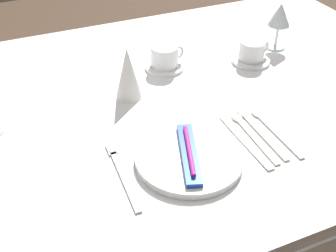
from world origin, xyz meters
name	(u,v)px	position (x,y,z in m)	size (l,w,h in m)	color
dining_table	(153,125)	(0.00, 0.00, 0.66)	(1.80, 1.11, 0.74)	white
dinner_plate	(189,159)	(-0.02, -0.27, 0.75)	(0.25, 0.25, 0.02)	white
toothbrush_package	(189,153)	(-0.02, -0.27, 0.77)	(0.10, 0.21, 0.02)	blue
fork_outer	(122,173)	(-0.17, -0.24, 0.74)	(0.03, 0.23, 0.00)	beige
dinner_knife	(246,143)	(0.14, -0.26, 0.74)	(0.02, 0.22, 0.00)	beige
spoon_soup	(249,131)	(0.17, -0.23, 0.74)	(0.03, 0.22, 0.01)	beige
spoon_dessert	(255,127)	(0.19, -0.22, 0.74)	(0.03, 0.23, 0.01)	beige
spoon_tea	(270,127)	(0.23, -0.23, 0.74)	(0.03, 0.21, 0.01)	beige
saucer_left	(165,67)	(0.10, 0.16, 0.74)	(0.12, 0.12, 0.01)	white
coffee_cup_left	(165,56)	(0.10, 0.16, 0.78)	(0.11, 0.08, 0.06)	white
saucer_right	(251,61)	(0.37, 0.09, 0.74)	(0.12, 0.12, 0.01)	white
coffee_cup_right	(252,50)	(0.37, 0.09, 0.78)	(0.10, 0.08, 0.06)	white
wine_glass_left	(280,17)	(0.50, 0.14, 0.85)	(0.07, 0.07, 0.15)	silver
napkin_folded	(128,73)	(-0.05, 0.05, 0.82)	(0.07, 0.07, 0.15)	white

